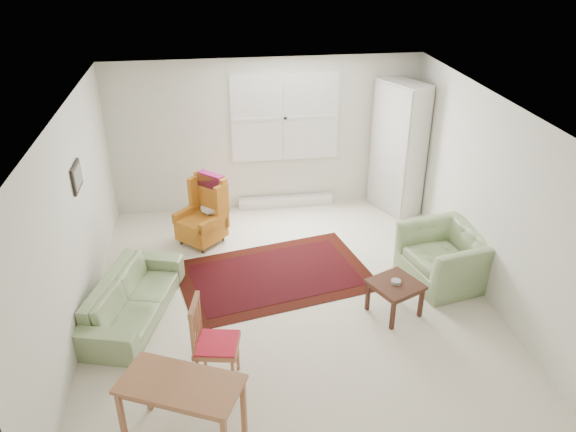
{
  "coord_description": "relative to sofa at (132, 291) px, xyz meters",
  "views": [
    {
      "loc": [
        -0.89,
        -5.84,
        4.28
      ],
      "look_at": [
        0.0,
        0.3,
        1.05
      ],
      "focal_mm": 35.0,
      "sensor_mm": 36.0,
      "label": 1
    }
  ],
  "objects": [
    {
      "name": "room",
      "position": [
        1.97,
        0.27,
        0.89
      ],
      "size": [
        5.04,
        5.54,
        2.51
      ],
      "color": "beige",
      "rests_on": "ground"
    },
    {
      "name": "rug",
      "position": [
        1.81,
        0.62,
        -0.35
      ],
      "size": [
        2.82,
        2.12,
        0.03
      ],
      "primitive_type": null,
      "rotation": [
        0.0,
        0.0,
        0.21
      ],
      "color": "black",
      "rests_on": "ground"
    },
    {
      "name": "sofa",
      "position": [
        0.0,
        0.0,
        0.0
      ],
      "size": [
        1.19,
        1.94,
        0.73
      ],
      "primitive_type": "imported",
      "rotation": [
        0.0,
        0.0,
        1.29
      ],
      "color": "#839B67",
      "rests_on": "ground"
    },
    {
      "name": "armchair",
      "position": [
        4.05,
        0.21,
        0.06
      ],
      "size": [
        1.17,
        1.28,
        0.86
      ],
      "primitive_type": "imported",
      "rotation": [
        0.0,
        0.0,
        -1.36
      ],
      "color": "#839B67",
      "rests_on": "ground"
    },
    {
      "name": "wingback_chair",
      "position": [
        0.83,
        1.69,
        0.15
      ],
      "size": [
        0.87,
        0.87,
        1.04
      ],
      "primitive_type": null,
      "rotation": [
        0.0,
        0.0,
        -0.77
      ],
      "color": "#C2731D",
      "rests_on": "ground"
    },
    {
      "name": "coffee_table",
      "position": [
        3.16,
        -0.4,
        -0.14
      ],
      "size": [
        0.72,
        0.72,
        0.44
      ],
      "primitive_type": null,
      "rotation": [
        0.0,
        0.0,
        0.42
      ],
      "color": "#411F14",
      "rests_on": "ground"
    },
    {
      "name": "stool",
      "position": [
        1.02,
        1.89,
        -0.12
      ],
      "size": [
        0.41,
        0.41,
        0.49
      ],
      "primitive_type": null,
      "rotation": [
        0.0,
        0.0,
        -0.12
      ],
      "color": "white",
      "rests_on": "ground"
    },
    {
      "name": "cabinet",
      "position": [
        4.05,
        2.41,
        0.71
      ],
      "size": [
        0.77,
        0.97,
        2.15
      ],
      "primitive_type": null,
      "rotation": [
        0.0,
        0.0,
        0.43
      ],
      "color": "silver",
      "rests_on": "ground"
    },
    {
      "name": "desk",
      "position": [
        0.65,
        -1.97,
        -0.02
      ],
      "size": [
        1.21,
        0.95,
        0.69
      ],
      "primitive_type": null,
      "rotation": [
        0.0,
        0.0,
        -0.43
      ],
      "color": "#A46942",
      "rests_on": "ground"
    },
    {
      "name": "desk_chair",
      "position": [
        0.99,
        -1.26,
        0.13
      ],
      "size": [
        0.51,
        0.51,
        1.0
      ],
      "primitive_type": null,
      "rotation": [
        0.0,
        0.0,
        1.38
      ],
      "color": "#A46942",
      "rests_on": "ground"
    }
  ]
}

